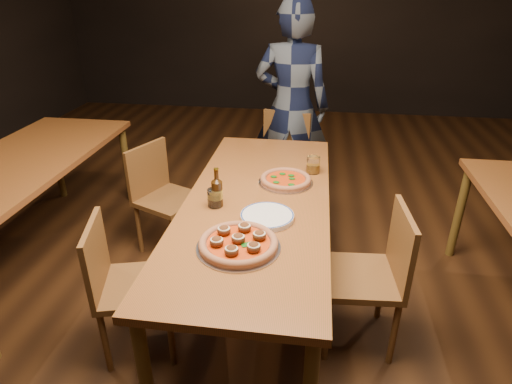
# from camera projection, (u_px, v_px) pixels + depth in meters

# --- Properties ---
(ground) EXTENTS (9.00, 9.00, 0.00)m
(ground) POSITION_uv_depth(u_px,v_px,m) (257.00, 303.00, 2.74)
(ground) COLOR black
(table_main) EXTENTS (0.80, 2.00, 0.75)m
(table_main) POSITION_uv_depth(u_px,v_px,m) (257.00, 210.00, 2.43)
(table_main) COLOR brown
(table_main) RESTS_ON ground
(table_left) EXTENTS (0.80, 2.00, 0.75)m
(table_left) POSITION_uv_depth(u_px,v_px,m) (17.00, 172.00, 2.91)
(table_left) COLOR brown
(table_left) RESTS_ON ground
(chair_main_nw) EXTENTS (0.48, 0.48, 0.83)m
(chair_main_nw) POSITION_uv_depth(u_px,v_px,m) (137.00, 285.00, 2.25)
(chair_main_nw) COLOR brown
(chair_main_nw) RESTS_ON ground
(chair_main_sw) EXTENTS (0.52, 0.52, 0.84)m
(chair_main_sw) POSITION_uv_depth(u_px,v_px,m) (169.00, 199.00, 3.12)
(chair_main_sw) COLOR brown
(chair_main_sw) RESTS_ON ground
(chair_main_e) EXTENTS (0.43, 0.43, 0.87)m
(chair_main_e) POSITION_uv_depth(u_px,v_px,m) (360.00, 276.00, 2.29)
(chair_main_e) COLOR brown
(chair_main_e) RESTS_ON ground
(chair_end) EXTENTS (0.50, 0.50, 0.89)m
(chair_end) POSITION_uv_depth(u_px,v_px,m) (279.00, 164.00, 3.64)
(chair_end) COLOR brown
(chair_end) RESTS_ON ground
(pizza_meatball) EXTENTS (0.39, 0.39, 0.07)m
(pizza_meatball) POSITION_uv_depth(u_px,v_px,m) (238.00, 243.00, 1.96)
(pizza_meatball) COLOR #B7B7BF
(pizza_meatball) RESTS_ON table_main
(pizza_margherita) EXTENTS (0.33, 0.33, 0.04)m
(pizza_margherita) POSITION_uv_depth(u_px,v_px,m) (286.00, 180.00, 2.58)
(pizza_margherita) COLOR #B7B7BF
(pizza_margherita) RESTS_ON table_main
(plate_stack) EXTENTS (0.28, 0.28, 0.03)m
(plate_stack) POSITION_uv_depth(u_px,v_px,m) (267.00, 217.00, 2.20)
(plate_stack) COLOR white
(plate_stack) RESTS_ON table_main
(beer_bottle) EXTENTS (0.06, 0.06, 0.22)m
(beer_bottle) POSITION_uv_depth(u_px,v_px,m) (217.00, 193.00, 2.30)
(beer_bottle) COLOR black
(beer_bottle) RESTS_ON table_main
(water_glass) EXTENTS (0.08, 0.08, 0.10)m
(water_glass) POSITION_uv_depth(u_px,v_px,m) (215.00, 198.00, 2.31)
(water_glass) COLOR white
(water_glass) RESTS_ON table_main
(amber_glass) EXTENTS (0.09, 0.09, 0.11)m
(amber_glass) POSITION_uv_depth(u_px,v_px,m) (313.00, 165.00, 2.71)
(amber_glass) COLOR #AE6813
(amber_glass) RESTS_ON table_main
(diner) EXTENTS (0.67, 0.47, 1.75)m
(diner) POSITION_uv_depth(u_px,v_px,m) (292.00, 107.00, 3.66)
(diner) COLOR black
(diner) RESTS_ON ground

